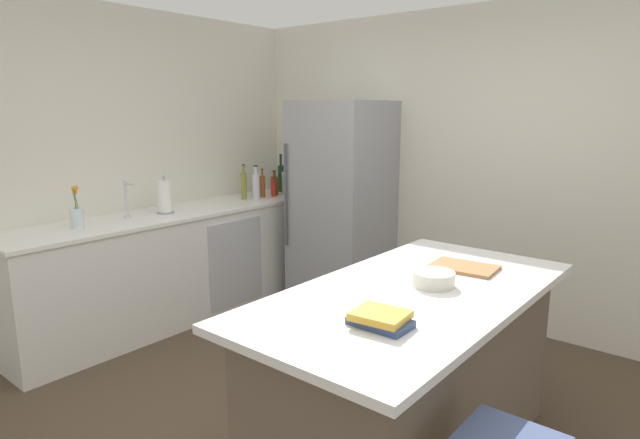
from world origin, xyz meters
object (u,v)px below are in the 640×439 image
at_px(vinegar_bottle, 262,186).
at_px(cutting_board, 464,267).
at_px(paper_towel_roll, 165,197).
at_px(cookbook_stack, 380,319).
at_px(sink_faucet, 127,199).
at_px(gin_bottle, 285,182).
at_px(kitchen_island, 410,375).
at_px(mixing_bowl, 434,279).
at_px(refrigerator, 342,204).
at_px(flower_vase, 77,215).
at_px(whiskey_bottle, 274,185).
at_px(soda_bottle, 256,185).
at_px(wine_bottle, 281,177).
at_px(hot_sauce_bottle, 274,189).
at_px(olive_oil_bottle, 244,185).

bearing_deg(vinegar_bottle, cutting_board, -20.44).
height_order(paper_towel_roll, cookbook_stack, paper_towel_roll).
bearing_deg(cookbook_stack, cutting_board, 94.74).
bearing_deg(sink_faucet, gin_bottle, 85.30).
bearing_deg(kitchen_island, mixing_bowl, 68.66).
bearing_deg(refrigerator, flower_vase, -112.89).
xyz_separation_m(whiskey_bottle, soda_bottle, (0.03, -0.28, 0.03)).
bearing_deg(paper_towel_roll, gin_bottle, 86.20).
height_order(paper_towel_roll, wine_bottle, wine_bottle).
height_order(sink_faucet, whiskey_bottle, sink_faucet).
height_order(vinegar_bottle, soda_bottle, soda_bottle).
distance_m(kitchen_island, sink_faucet, 2.66).
relative_size(sink_faucet, wine_bottle, 0.77).
bearing_deg(mixing_bowl, flower_vase, -168.79).
xyz_separation_m(hot_sauce_bottle, vinegar_bottle, (-0.06, -0.10, 0.03)).
distance_m(olive_oil_bottle, cookbook_stack, 3.17).
height_order(kitchen_island, mixing_bowl, mixing_bowl).
height_order(paper_towel_roll, gin_bottle, gin_bottle).
height_order(gin_bottle, soda_bottle, gin_bottle).
xyz_separation_m(sink_faucet, soda_bottle, (0.10, 1.30, -0.03)).
bearing_deg(sink_faucet, wine_bottle, 90.93).
xyz_separation_m(kitchen_island, vinegar_bottle, (-2.50, 1.43, 0.58)).
relative_size(refrigerator, soda_bottle, 5.76).
relative_size(paper_towel_roll, hot_sauce_bottle, 1.63).
relative_size(flower_vase, gin_bottle, 0.94).
height_order(flower_vase, gin_bottle, gin_bottle).
distance_m(olive_oil_bottle, mixing_bowl, 2.82).
xyz_separation_m(paper_towel_roll, wine_bottle, (-0.08, 1.47, 0.02)).
height_order(wine_bottle, hot_sauce_bottle, wine_bottle).
bearing_deg(sink_faucet, cutting_board, 9.85).
relative_size(gin_bottle, mixing_bowl, 1.59).
relative_size(refrigerator, gin_bottle, 5.55).
distance_m(gin_bottle, mixing_bowl, 2.96).
height_order(kitchen_island, refrigerator, refrigerator).
xyz_separation_m(olive_oil_bottle, cookbook_stack, (2.67, -1.70, -0.12)).
relative_size(paper_towel_roll, vinegar_bottle, 1.12).
bearing_deg(whiskey_bottle, kitchen_island, -32.61).
bearing_deg(cutting_board, wine_bottle, 153.42).
bearing_deg(cutting_board, olive_oil_bottle, 163.91).
relative_size(gin_bottle, soda_bottle, 1.04).
bearing_deg(olive_oil_bottle, flower_vase, -90.08).
height_order(gin_bottle, hot_sauce_bottle, gin_bottle).
relative_size(kitchen_island, sink_faucet, 6.35).
bearing_deg(hot_sauce_bottle, whiskey_bottle, 131.25).
bearing_deg(whiskey_bottle, soda_bottle, -84.84).
distance_m(kitchen_island, mixing_bowl, 0.50).
height_order(paper_towel_roll, soda_bottle, soda_bottle).
bearing_deg(cutting_board, flower_vase, -161.22).
bearing_deg(gin_bottle, paper_towel_roll, -93.80).
relative_size(kitchen_island, mixing_bowl, 9.06).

